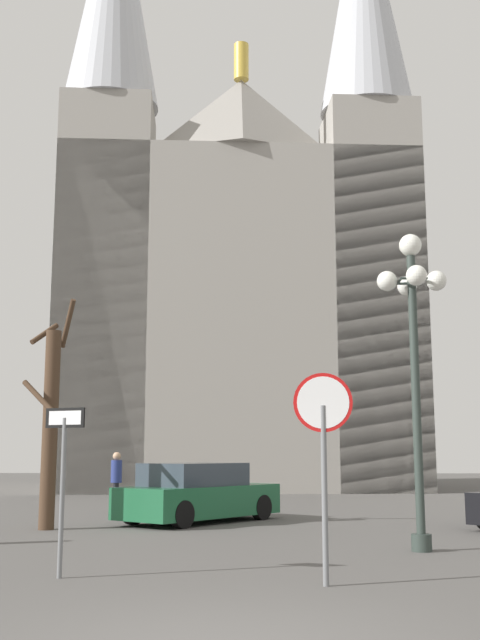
{
  "coord_description": "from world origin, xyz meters",
  "views": [
    {
      "loc": [
        0.35,
        -7.34,
        1.72
      ],
      "look_at": [
        -0.28,
        16.06,
        5.71
      ],
      "focal_mm": 43.79,
      "sensor_mm": 36.0,
      "label": 1
    }
  ],
  "objects_px": {
    "one_way_arrow_sign": "(63,467)",
    "bare_tree": "(50,422)",
    "street_lamp": "(413,330)",
    "parked_car_far_green": "(198,494)",
    "cathedral": "(237,282)",
    "pedestrian_standing": "(116,476)",
    "stop_sign": "(323,434)"
  },
  "relations": [
    {
      "from": "one_way_arrow_sign",
      "to": "bare_tree",
      "type": "relative_size",
      "value": 0.44
    },
    {
      "from": "street_lamp",
      "to": "parked_car_far_green",
      "type": "height_order",
      "value": "street_lamp"
    },
    {
      "from": "cathedral",
      "to": "pedestrian_standing",
      "type": "relative_size",
      "value": 18.42
    },
    {
      "from": "cathedral",
      "to": "bare_tree",
      "type": "bearing_deg",
      "value": -100.35
    },
    {
      "from": "street_lamp",
      "to": "parked_car_far_green",
      "type": "xyz_separation_m",
      "value": [
        -4.42,
        5.7,
        -3.28
      ]
    },
    {
      "from": "parked_car_far_green",
      "to": "bare_tree",
      "type": "bearing_deg",
      "value": -149.23
    },
    {
      "from": "cathedral",
      "to": "street_lamp",
      "type": "xyz_separation_m",
      "value": [
        4.01,
        -24.03,
        -6.22
      ]
    },
    {
      "from": "street_lamp",
      "to": "cathedral",
      "type": "bearing_deg",
      "value": 99.47
    },
    {
      "from": "stop_sign",
      "to": "bare_tree",
      "type": "xyz_separation_m",
      "value": [
        -5.73,
        7.42,
        0.45
      ]
    },
    {
      "from": "one_way_arrow_sign",
      "to": "pedestrian_standing",
      "type": "bearing_deg",
      "value": 96.78
    },
    {
      "from": "one_way_arrow_sign",
      "to": "parked_car_far_green",
      "type": "relative_size",
      "value": 0.51
    },
    {
      "from": "one_way_arrow_sign",
      "to": "street_lamp",
      "type": "height_order",
      "value": "street_lamp"
    },
    {
      "from": "parked_car_far_green",
      "to": "pedestrian_standing",
      "type": "bearing_deg",
      "value": 131.4
    },
    {
      "from": "one_way_arrow_sign",
      "to": "street_lamp",
      "type": "relative_size",
      "value": 0.41
    },
    {
      "from": "one_way_arrow_sign",
      "to": "street_lamp",
      "type": "distance_m",
      "value": 6.9
    },
    {
      "from": "street_lamp",
      "to": "pedestrian_standing",
      "type": "xyz_separation_m",
      "value": [
        -7.05,
        8.68,
        -2.91
      ]
    },
    {
      "from": "one_way_arrow_sign",
      "to": "pedestrian_standing",
      "type": "distance_m",
      "value": 11.89
    },
    {
      "from": "cathedral",
      "to": "one_way_arrow_sign",
      "type": "distance_m",
      "value": 28.55
    },
    {
      "from": "stop_sign",
      "to": "pedestrian_standing",
      "type": "xyz_separation_m",
      "value": [
        -5.06,
        12.36,
        -0.92
      ]
    },
    {
      "from": "street_lamp",
      "to": "bare_tree",
      "type": "relative_size",
      "value": 1.09
    },
    {
      "from": "parked_car_far_green",
      "to": "pedestrian_standing",
      "type": "height_order",
      "value": "pedestrian_standing"
    },
    {
      "from": "one_way_arrow_sign",
      "to": "bare_tree",
      "type": "height_order",
      "value": "bare_tree"
    },
    {
      "from": "stop_sign",
      "to": "pedestrian_standing",
      "type": "relative_size",
      "value": 1.61
    },
    {
      "from": "stop_sign",
      "to": "street_lamp",
      "type": "distance_m",
      "value": 4.63
    },
    {
      "from": "bare_tree",
      "to": "pedestrian_standing",
      "type": "distance_m",
      "value": 5.17
    },
    {
      "from": "stop_sign",
      "to": "one_way_arrow_sign",
      "type": "bearing_deg",
      "value": 171.31
    },
    {
      "from": "street_lamp",
      "to": "pedestrian_standing",
      "type": "relative_size",
      "value": 3.33
    },
    {
      "from": "one_way_arrow_sign",
      "to": "stop_sign",
      "type": "bearing_deg",
      "value": -8.69
    },
    {
      "from": "one_way_arrow_sign",
      "to": "bare_tree",
      "type": "bearing_deg",
      "value": 106.79
    },
    {
      "from": "street_lamp",
      "to": "pedestrian_standing",
      "type": "bearing_deg",
      "value": 129.08
    },
    {
      "from": "cathedral",
      "to": "street_lamp",
      "type": "distance_m",
      "value": 25.15
    },
    {
      "from": "stop_sign",
      "to": "one_way_arrow_sign",
      "type": "height_order",
      "value": "stop_sign"
    }
  ]
}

